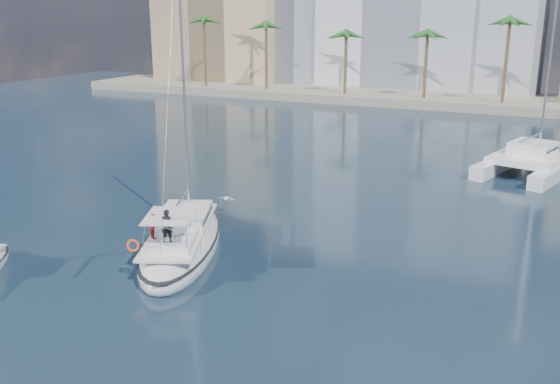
% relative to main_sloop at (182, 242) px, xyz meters
% --- Properties ---
extents(ground, '(160.00, 160.00, 0.00)m').
position_rel_main_sloop_xyz_m(ground, '(5.02, 1.76, -0.55)').
color(ground, black).
rests_on(ground, ground).
extents(quay, '(120.00, 14.00, 1.20)m').
position_rel_main_sloop_xyz_m(quay, '(5.02, 62.76, 0.05)').
color(quay, gray).
rests_on(quay, ground).
extents(building_modern, '(42.00, 16.00, 28.00)m').
position_rel_main_sloop_xyz_m(building_modern, '(-6.98, 74.76, 13.45)').
color(building_modern, silver).
rests_on(building_modern, ground).
extents(building_tan_left, '(22.00, 14.00, 22.00)m').
position_rel_main_sloop_xyz_m(building_tan_left, '(-36.98, 70.76, 10.45)').
color(building_tan_left, tan).
rests_on(building_tan_left, ground).
extents(palm_left, '(3.60, 3.60, 12.30)m').
position_rel_main_sloop_xyz_m(palm_left, '(-28.98, 58.76, 9.73)').
color(palm_left, brown).
rests_on(palm_left, ground).
extents(palm_centre, '(3.60, 3.60, 12.30)m').
position_rel_main_sloop_xyz_m(palm_centre, '(5.02, 58.76, 9.73)').
color(palm_centre, brown).
rests_on(palm_centre, ground).
extents(main_sloop, '(8.39, 12.87, 18.28)m').
position_rel_main_sloop_xyz_m(main_sloop, '(0.00, 0.00, 0.00)').
color(main_sloop, silver).
rests_on(main_sloop, ground).
extents(catamaran, '(8.42, 12.40, 16.59)m').
position_rel_main_sloop_xyz_m(catamaran, '(16.12, 26.57, 0.58)').
color(catamaran, silver).
rests_on(catamaran, ground).
extents(seagull, '(1.23, 0.53, 0.23)m').
position_rel_main_sloop_xyz_m(seagull, '(-0.97, 6.72, 0.51)').
color(seagull, silver).
rests_on(seagull, ground).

